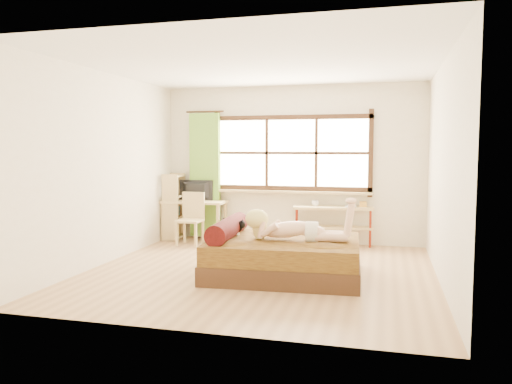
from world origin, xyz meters
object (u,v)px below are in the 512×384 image
(desk, at_px, (194,206))
(kitten, at_px, (233,227))
(woman, at_px, (295,218))
(bookshelf, at_px, (174,206))
(chair, at_px, (192,215))
(bed, at_px, (281,256))
(pipe_shelf, at_px, (334,217))

(desk, bearing_deg, kitten, -56.03)
(woman, relative_size, bookshelf, 1.14)
(chair, xyz_separation_m, bookshelf, (-0.49, 0.38, 0.10))
(bed, relative_size, woman, 1.50)
(woman, distance_m, bookshelf, 3.34)
(kitten, bearing_deg, bookshelf, 127.70)
(kitten, distance_m, desk, 2.36)
(kitten, xyz_separation_m, bookshelf, (-1.71, 1.96, 0.00))
(chair, bearing_deg, woman, -39.79)
(bed, distance_m, bookshelf, 3.17)
(desk, distance_m, bookshelf, 0.39)
(bed, height_order, kitten, bed)
(kitten, bearing_deg, bed, -12.16)
(desk, xyz_separation_m, chair, (0.10, -0.37, -0.12))
(chair, xyz_separation_m, pipe_shelf, (2.35, 0.49, -0.01))
(chair, distance_m, pipe_shelf, 2.40)
(woman, distance_m, pipe_shelf, 2.25)
(chair, bearing_deg, desk, 104.83)
(chair, relative_size, bookshelf, 0.76)
(bed, bearing_deg, kitten, 167.84)
(desk, bearing_deg, bed, -46.01)
(desk, relative_size, chair, 1.28)
(woman, distance_m, kitten, 0.90)
(chair, distance_m, bookshelf, 0.62)
(kitten, relative_size, pipe_shelf, 0.21)
(woman, bearing_deg, chair, 137.02)
(desk, relative_size, bookshelf, 0.97)
(bed, relative_size, pipe_shelf, 1.47)
(pipe_shelf, bearing_deg, desk, 174.66)
(pipe_shelf, distance_m, bookshelf, 2.84)
(desk, xyz_separation_m, pipe_shelf, (2.45, 0.12, -0.13))
(chair, bearing_deg, kitten, -52.43)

